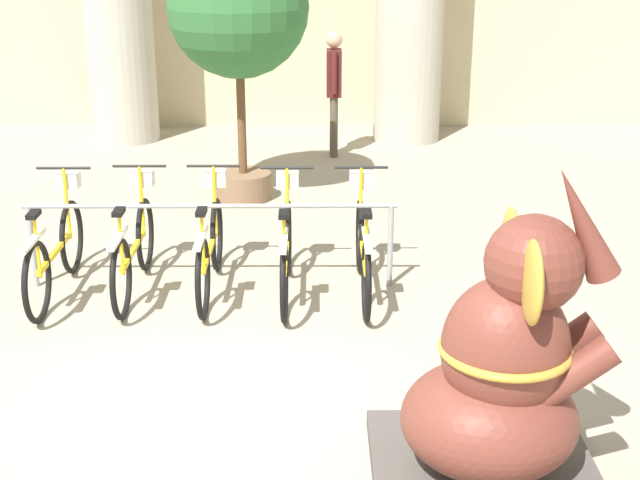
{
  "coord_description": "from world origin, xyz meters",
  "views": [
    {
      "loc": [
        0.73,
        -5.42,
        3.1
      ],
      "look_at": [
        0.76,
        0.38,
        1.0
      ],
      "focal_mm": 50.0,
      "sensor_mm": 36.0,
      "label": 1
    }
  ],
  "objects": [
    {
      "name": "bicycle_2",
      "position": [
        -0.19,
        1.87,
        0.41
      ],
      "size": [
        0.48,
        1.76,
        1.02
      ],
      "color": "black",
      "rests_on": "ground_plane"
    },
    {
      "name": "bicycle_1",
      "position": [
        -0.85,
        1.87,
        0.41
      ],
      "size": [
        0.48,
        1.76,
        1.02
      ],
      "color": "black",
      "rests_on": "ground_plane"
    },
    {
      "name": "bike_rack",
      "position": [
        -0.19,
        1.95,
        0.59
      ],
      "size": [
        3.26,
        0.05,
        0.77
      ],
      "color": "gray",
      "rests_on": "ground_plane"
    },
    {
      "name": "bicycle_4",
      "position": [
        1.14,
        1.81,
        0.41
      ],
      "size": [
        0.48,
        1.76,
        1.02
      ],
      "color": "black",
      "rests_on": "ground_plane"
    },
    {
      "name": "person_pedestrian",
      "position": [
        0.98,
        6.64,
        1.02
      ],
      "size": [
        0.22,
        0.47,
        1.7
      ],
      "color": "brown",
      "rests_on": "ground_plane"
    },
    {
      "name": "bicycle_0",
      "position": [
        -1.52,
        1.81,
        0.41
      ],
      "size": [
        0.48,
        1.76,
        1.02
      ],
      "color": "black",
      "rests_on": "ground_plane"
    },
    {
      "name": "ground_plane",
      "position": [
        0.0,
        0.0,
        0.0
      ],
      "size": [
        60.0,
        60.0,
        0.0
      ],
      "primitive_type": "plane",
      "color": "#9E937F"
    },
    {
      "name": "bicycle_3",
      "position": [
        0.48,
        1.8,
        0.41
      ],
      "size": [
        0.48,
        1.76,
        1.02
      ],
      "color": "black",
      "rests_on": "ground_plane"
    },
    {
      "name": "elephant_statue",
      "position": [
        1.77,
        -1.04,
        0.66
      ],
      "size": [
        1.3,
        1.3,
        1.94
      ],
      "color": "#4C4742",
      "rests_on": "ground_plane"
    },
    {
      "name": "potted_tree",
      "position": [
        -0.11,
        4.59,
        2.12
      ],
      "size": [
        1.56,
        1.56,
        2.97
      ],
      "color": "brown",
      "rests_on": "ground_plane"
    }
  ]
}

